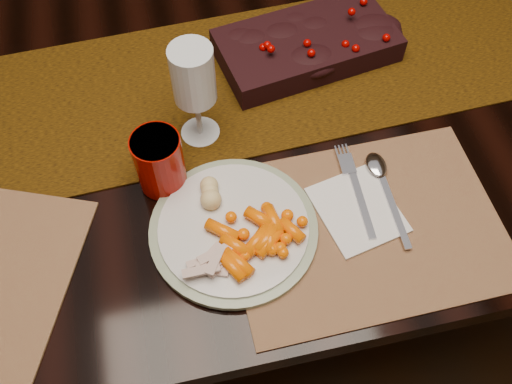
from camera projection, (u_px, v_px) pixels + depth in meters
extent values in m
plane|color=black|center=(238.00, 263.00, 1.64)|extent=(5.00, 5.00, 0.00)
cube|color=black|center=(233.00, 194.00, 1.32)|extent=(1.80, 1.00, 0.75)
cube|color=#38210E|center=(254.00, 77.00, 1.01)|extent=(1.66, 0.41, 0.00)
cube|color=#886646|center=(365.00, 227.00, 0.85)|extent=(0.41, 0.30, 0.00)
cylinder|color=silver|center=(234.00, 229.00, 0.84)|extent=(0.29, 0.29, 0.01)
cube|color=white|center=(357.00, 210.00, 0.86)|extent=(0.14, 0.15, 0.00)
cylinder|color=#920800|center=(159.00, 162.00, 0.85)|extent=(0.10, 0.10, 0.10)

